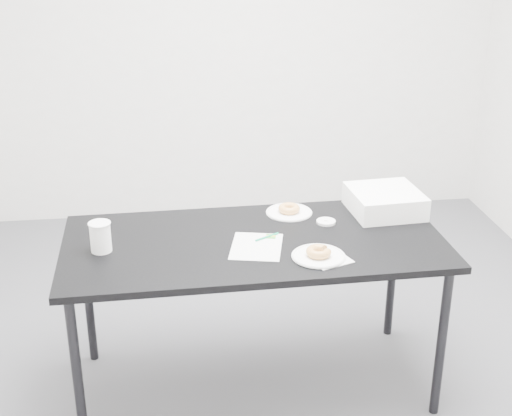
{
  "coord_description": "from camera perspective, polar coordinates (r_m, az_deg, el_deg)",
  "views": [
    {
      "loc": [
        -0.37,
        -3.07,
        2.16
      ],
      "look_at": [
        0.02,
        0.02,
        0.85
      ],
      "focal_mm": 50.0,
      "sensor_mm": 36.0,
      "label": 1
    }
  ],
  "objects": [
    {
      "name": "donut_far",
      "position": [
        3.49,
        2.67,
        -0.04
      ],
      "size": [
        0.11,
        0.11,
        0.04
      ],
      "primitive_type": "torus",
      "rotation": [
        0.0,
        0.0,
        0.01
      ],
      "color": "#C9893F",
      "rests_on": "plate_far"
    },
    {
      "name": "coffee_cup",
      "position": [
        3.15,
        -12.34,
        -2.27
      ],
      "size": [
        0.09,
        0.09,
        0.14
      ],
      "primitive_type": "cylinder",
      "color": "white",
      "rests_on": "table"
    },
    {
      "name": "floor",
      "position": [
        3.77,
        -0.24,
        -12.09
      ],
      "size": [
        4.0,
        4.0,
        0.0
      ],
      "primitive_type": "plane",
      "color": "#454549",
      "rests_on": "ground"
    },
    {
      "name": "logo_patch",
      "position": [
        3.24,
        1.2,
        -2.27
      ],
      "size": [
        0.05,
        0.05,
        0.0
      ],
      "primitive_type": "cube",
      "rotation": [
        0.0,
        0.0,
        -0.22
      ],
      "color": "green",
      "rests_on": "scorecard"
    },
    {
      "name": "pen",
      "position": [
        3.23,
        0.88,
        -2.32
      ],
      "size": [
        0.12,
        0.07,
        0.01
      ],
      "primitive_type": "cylinder",
      "rotation": [
        0.0,
        1.57,
        0.53
      ],
      "color": "#0D9162",
      "rests_on": "scorecard"
    },
    {
      "name": "table",
      "position": [
        3.24,
        -0.14,
        -3.51
      ],
      "size": [
        1.73,
        0.84,
        0.78
      ],
      "rotation": [
        0.0,
        0.0,
        0.02
      ],
      "color": "black",
      "rests_on": "floor"
    },
    {
      "name": "donut_near",
      "position": [
        3.05,
        5.03,
        -3.51
      ],
      "size": [
        0.13,
        0.13,
        0.04
      ],
      "primitive_type": "torus",
      "rotation": [
        0.0,
        0.0,
        0.22
      ],
      "color": "#C9893F",
      "rests_on": "plate_near"
    },
    {
      "name": "napkin",
      "position": [
        3.06,
        5.83,
        -4.05
      ],
      "size": [
        0.21,
        0.21,
        0.0
      ],
      "primitive_type": "cube",
      "rotation": [
        0.0,
        0.0,
        0.36
      ],
      "color": "silver",
      "rests_on": "table"
    },
    {
      "name": "bakery_box",
      "position": [
        3.54,
        10.26,
        0.54
      ],
      "size": [
        0.35,
        0.35,
        0.11
      ],
      "primitive_type": "cube",
      "rotation": [
        0.0,
        0.0,
        0.08
      ],
      "color": "white",
      "rests_on": "table"
    },
    {
      "name": "plate_far",
      "position": [
        3.49,
        2.66,
        -0.35
      ],
      "size": [
        0.23,
        0.23,
        0.01
      ],
      "primitive_type": "cylinder",
      "color": "white",
      "rests_on": "table"
    },
    {
      "name": "plate_near",
      "position": [
        3.06,
        5.02,
        -3.86
      ],
      "size": [
        0.23,
        0.23,
        0.01
      ],
      "primitive_type": "cylinder",
      "color": "white",
      "rests_on": "napkin"
    },
    {
      "name": "wall_back",
      "position": [
        5.15,
        -3.06,
        13.76
      ],
      "size": [
        4.0,
        0.02,
        2.7
      ],
      "primitive_type": "cube",
      "color": "silver",
      "rests_on": "floor"
    },
    {
      "name": "cup_lid",
      "position": [
        3.4,
        5.62,
        -1.1
      ],
      "size": [
        0.09,
        0.09,
        0.01
      ],
      "primitive_type": "cylinder",
      "color": "white",
      "rests_on": "table"
    },
    {
      "name": "scorecard",
      "position": [
        3.15,
        0.04,
        -3.09
      ],
      "size": [
        0.27,
        0.32,
        0.0
      ],
      "primitive_type": "cube",
      "rotation": [
        0.0,
        0.0,
        -0.22
      ],
      "color": "silver",
      "rests_on": "table"
    }
  ]
}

